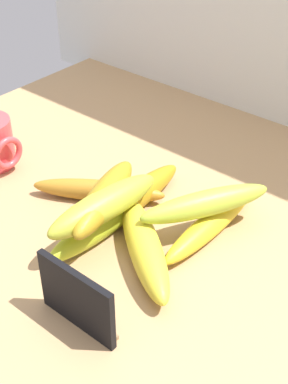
# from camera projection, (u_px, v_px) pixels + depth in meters

# --- Properties ---
(counter_top) EXTENTS (1.10, 0.76, 0.03)m
(counter_top) POSITION_uv_depth(u_px,v_px,m) (181.00, 246.00, 0.76)
(counter_top) COLOR tan
(counter_top) RESTS_ON ground
(chalkboard_sign) EXTENTS (0.11, 0.02, 0.08)m
(chalkboard_sign) POSITION_uv_depth(u_px,v_px,m) (74.00, 299.00, 0.61)
(chalkboard_sign) COLOR black
(chalkboard_sign) RESTS_ON counter_top
(banana_0) EXTENTS (0.04, 0.21, 0.04)m
(banana_0) POSITION_uv_depth(u_px,v_px,m) (135.00, 197.00, 0.79)
(banana_0) COLOR #AA8018
(banana_0) RESTS_ON counter_top
(banana_1) EXTENTS (0.04, 0.19, 0.04)m
(banana_1) POSITION_uv_depth(u_px,v_px,m) (101.00, 225.00, 0.74)
(banana_1) COLOR #ADBF25
(banana_1) RESTS_ON counter_top
(banana_2) EXTENTS (0.03, 0.21, 0.03)m
(banana_2) POSITION_uv_depth(u_px,v_px,m) (211.00, 223.00, 0.75)
(banana_2) COLOR gold
(banana_2) RESTS_ON counter_top
(banana_3) EXTENTS (0.19, 0.16, 0.04)m
(banana_3) POSITION_uv_depth(u_px,v_px,m) (144.00, 246.00, 0.70)
(banana_3) COLOR yellow
(banana_3) RESTS_ON counter_top
(banana_4) EXTENTS (0.19, 0.13, 0.03)m
(banana_4) POSITION_uv_depth(u_px,v_px,m) (98.00, 190.00, 0.81)
(banana_4) COLOR #AF7422
(banana_4) RESTS_ON counter_top
(banana_5) EXTENTS (0.12, 0.18, 0.04)m
(banana_5) POSITION_uv_depth(u_px,v_px,m) (206.00, 203.00, 0.73)
(banana_5) COLOR #A7C035
(banana_5) RESTS_ON banana_2
(banana_6) EXTENTS (0.10, 0.18, 0.04)m
(banana_6) POSITION_uv_depth(u_px,v_px,m) (104.00, 197.00, 0.73)
(banana_6) COLOR #A8831C
(banana_6) RESTS_ON banana_1
(banana_7) EXTENTS (0.06, 0.19, 0.04)m
(banana_7) POSITION_uv_depth(u_px,v_px,m) (104.00, 205.00, 0.71)
(banana_7) COLOR gold
(banana_7) RESTS_ON banana_1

